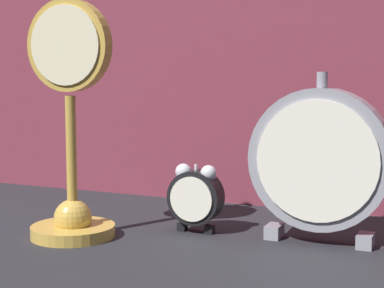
# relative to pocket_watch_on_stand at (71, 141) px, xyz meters

# --- Properties ---
(ground_plane) EXTENTS (4.00, 4.00, 0.00)m
(ground_plane) POSITION_rel_pocket_watch_on_stand_xyz_m (0.15, -0.03, -0.13)
(ground_plane) COLOR #232328
(fabric_backdrop_drape) EXTENTS (1.34, 0.01, 0.58)m
(fabric_backdrop_drape) POSITION_rel_pocket_watch_on_stand_xyz_m (0.15, 0.30, 0.16)
(fabric_backdrop_drape) COLOR brown
(fabric_backdrop_drape) RESTS_ON ground_plane
(pocket_watch_on_stand) EXTENTS (0.12, 0.11, 0.35)m
(pocket_watch_on_stand) POSITION_rel_pocket_watch_on_stand_xyz_m (0.00, 0.00, 0.00)
(pocket_watch_on_stand) COLOR gold
(pocket_watch_on_stand) RESTS_ON ground_plane
(alarm_clock_twin_bell) EXTENTS (0.08, 0.03, 0.10)m
(alarm_clock_twin_bell) POSITION_rel_pocket_watch_on_stand_xyz_m (0.14, 0.09, -0.08)
(alarm_clock_twin_bell) COLOR black
(alarm_clock_twin_bell) RESTS_ON ground_plane
(mantel_clock_silver) EXTENTS (0.19, 0.04, 0.22)m
(mantel_clock_silver) POSITION_rel_pocket_watch_on_stand_xyz_m (0.31, 0.10, -0.02)
(mantel_clock_silver) COLOR gray
(mantel_clock_silver) RESTS_ON ground_plane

